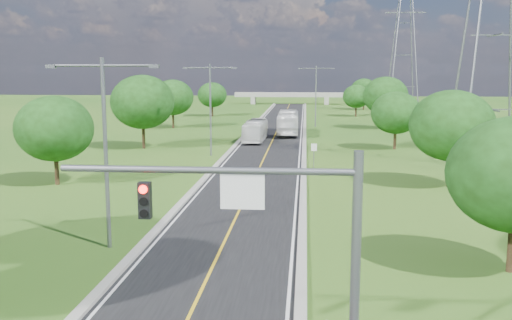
{
  "coord_description": "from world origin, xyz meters",
  "views": [
    {
      "loc": [
        4.33,
        -16.53,
        9.39
      ],
      "look_at": [
        0.86,
        23.5,
        3.0
      ],
      "focal_mm": 40.0,
      "sensor_mm": 36.0,
      "label": 1
    }
  ],
  "objects": [
    {
      "name": "ground",
      "position": [
        0.0,
        60.0,
        0.0
      ],
      "size": [
        260.0,
        260.0,
        0.0
      ],
      "primitive_type": "plane",
      "color": "#235116",
      "rests_on": "ground"
    },
    {
      "name": "road",
      "position": [
        0.0,
        66.0,
        0.03
      ],
      "size": [
        8.0,
        150.0,
        0.06
      ],
      "primitive_type": "cube",
      "color": "black",
      "rests_on": "ground"
    },
    {
      "name": "curb_left",
      "position": [
        -4.25,
        66.0,
        0.11
      ],
      "size": [
        0.5,
        150.0,
        0.22
      ],
      "primitive_type": "cube",
      "color": "gray",
      "rests_on": "ground"
    },
    {
      "name": "curb_right",
      "position": [
        4.25,
        66.0,
        0.11
      ],
      "size": [
        0.5,
        150.0,
        0.22
      ],
      "primitive_type": "cube",
      "color": "gray",
      "rests_on": "ground"
    },
    {
      "name": "signal_mast",
      "position": [
        3.68,
        -1.0,
        4.91
      ],
      "size": [
        8.54,
        0.33,
        7.2
      ],
      "color": "slate",
      "rests_on": "ground"
    },
    {
      "name": "speed_limit_sign",
      "position": [
        5.2,
        37.98,
        1.6
      ],
      "size": [
        0.55,
        0.09,
        2.4
      ],
      "color": "slate",
      "rests_on": "ground"
    },
    {
      "name": "overpass",
      "position": [
        0.0,
        140.0,
        2.41
      ],
      "size": [
        30.0,
        3.0,
        3.2
      ],
      "color": "gray",
      "rests_on": "ground"
    },
    {
      "name": "streetlight_near_left",
      "position": [
        -6.0,
        12.0,
        5.94
      ],
      "size": [
        5.9,
        0.25,
        10.0
      ],
      "color": "slate",
      "rests_on": "ground"
    },
    {
      "name": "streetlight_mid_left",
      "position": [
        -6.0,
        45.0,
        5.94
      ],
      "size": [
        5.9,
        0.25,
        10.0
      ],
      "color": "slate",
      "rests_on": "ground"
    },
    {
      "name": "streetlight_far_right",
      "position": [
        6.0,
        78.0,
        5.94
      ],
      "size": [
        5.9,
        0.25,
        10.0
      ],
      "color": "slate",
      "rests_on": "ground"
    },
    {
      "name": "power_tower_near",
      "position": [
        22.0,
        40.0,
        14.01
      ],
      "size": [
        9.0,
        6.4,
        28.0
      ],
      "color": "slate",
      "rests_on": "ground"
    },
    {
      "name": "power_tower_far",
      "position": [
        26.0,
        115.0,
        14.01
      ],
      "size": [
        9.0,
        6.4,
        28.0
      ],
      "color": "slate",
      "rests_on": "ground"
    },
    {
      "name": "tree_lb",
      "position": [
        -16.0,
        28.0,
        4.64
      ],
      "size": [
        6.3,
        6.3,
        7.33
      ],
      "color": "black",
      "rests_on": "ground"
    },
    {
      "name": "tree_lc",
      "position": [
        -15.0,
        50.0,
        5.58
      ],
      "size": [
        7.56,
        7.56,
        8.79
      ],
      "color": "black",
      "rests_on": "ground"
    },
    {
      "name": "tree_ld",
      "position": [
        -17.0,
        74.0,
        4.95
      ],
      "size": [
        6.72,
        6.72,
        7.82
      ],
      "color": "black",
      "rests_on": "ground"
    },
    {
      "name": "tree_le",
      "position": [
        -14.5,
        98.0,
        4.33
      ],
      "size": [
        5.88,
        5.88,
        6.84
      ],
      "color": "black",
      "rests_on": "ground"
    },
    {
      "name": "tree_rb",
      "position": [
        16.0,
        30.0,
        4.95
      ],
      "size": [
        6.72,
        6.72,
        7.82
      ],
      "color": "black",
      "rests_on": "ground"
    },
    {
      "name": "tree_rc",
      "position": [
        15.0,
        52.0,
        4.33
      ],
      "size": [
        5.88,
        5.88,
        6.84
      ],
      "color": "black",
      "rests_on": "ground"
    },
    {
      "name": "tree_rd",
      "position": [
        17.0,
        76.0,
        5.27
      ],
      "size": [
        7.14,
        7.14,
        8.3
      ],
      "color": "black",
      "rests_on": "ground"
    },
    {
      "name": "tree_re",
      "position": [
        14.5,
        100.0,
        4.02
      ],
      "size": [
        5.46,
        5.46,
        6.35
      ],
      "color": "black",
      "rests_on": "ground"
    },
    {
      "name": "tree_rf",
      "position": [
        18.0,
        120.0,
        4.64
      ],
      "size": [
        6.3,
        6.3,
        7.33
      ],
      "color": "black",
      "rests_on": "ground"
    },
    {
      "name": "bus_outbound",
      "position": [
        1.84,
        66.07,
        1.77
      ],
      "size": [
        3.05,
        12.33,
        3.42
      ],
      "primitive_type": "imported",
      "rotation": [
        0.0,
        0.0,
        3.16
      ],
      "color": "white",
      "rests_on": "road"
    },
    {
      "name": "bus_inbound",
      "position": [
        -2.18,
        57.71,
        1.45
      ],
      "size": [
        2.61,
        10.07,
        2.79
      ],
      "primitive_type": "imported",
      "rotation": [
        0.0,
        0.0,
        -0.03
      ],
      "color": "white",
      "rests_on": "road"
    }
  ]
}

